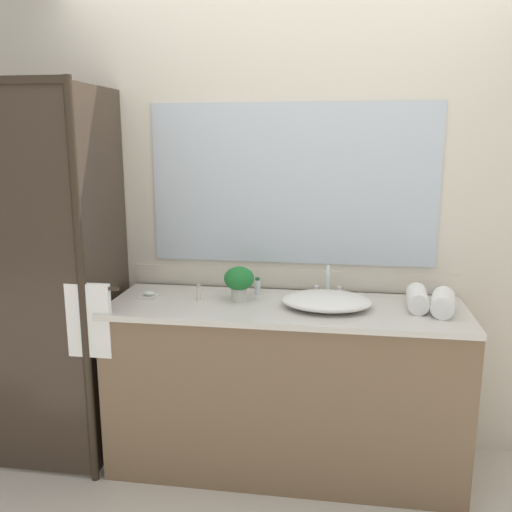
{
  "coord_description": "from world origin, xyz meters",
  "views": [
    {
      "loc": [
        0.25,
        -2.63,
        1.73
      ],
      "look_at": [
        -0.15,
        0.0,
        1.15
      ],
      "focal_mm": 38.31,
      "sensor_mm": 36.0,
      "label": 1
    }
  ],
  "objects_px": {
    "faucet": "(328,286)",
    "rolled_towel_near_edge": "(443,303)",
    "potted_plant": "(239,280)",
    "amenity_bottle_lotion": "(199,293)",
    "amenity_bottle_conditioner": "(257,286)",
    "rolled_towel_middle": "(417,298)",
    "soap_dish": "(148,295)",
    "sink_basin": "(327,301)"
  },
  "relations": [
    {
      "from": "faucet",
      "to": "amenity_bottle_lotion",
      "type": "height_order",
      "value": "faucet"
    },
    {
      "from": "rolled_towel_middle",
      "to": "potted_plant",
      "type": "bearing_deg",
      "value": 179.94
    },
    {
      "from": "potted_plant",
      "to": "rolled_towel_middle",
      "type": "distance_m",
      "value": 0.9
    },
    {
      "from": "sink_basin",
      "to": "rolled_towel_middle",
      "type": "xyz_separation_m",
      "value": [
        0.44,
        0.06,
        0.01
      ]
    },
    {
      "from": "sink_basin",
      "to": "faucet",
      "type": "height_order",
      "value": "faucet"
    },
    {
      "from": "sink_basin",
      "to": "amenity_bottle_lotion",
      "type": "xyz_separation_m",
      "value": [
        -0.66,
        0.03,
        0.0
      ]
    },
    {
      "from": "amenity_bottle_lotion",
      "to": "rolled_towel_middle",
      "type": "xyz_separation_m",
      "value": [
        1.1,
        0.03,
        0.01
      ]
    },
    {
      "from": "potted_plant",
      "to": "rolled_towel_near_edge",
      "type": "distance_m",
      "value": 1.01
    },
    {
      "from": "potted_plant",
      "to": "soap_dish",
      "type": "height_order",
      "value": "potted_plant"
    },
    {
      "from": "amenity_bottle_conditioner",
      "to": "rolled_towel_middle",
      "type": "bearing_deg",
      "value": -9.17
    },
    {
      "from": "sink_basin",
      "to": "rolled_towel_middle",
      "type": "height_order",
      "value": "rolled_towel_middle"
    },
    {
      "from": "potted_plant",
      "to": "amenity_bottle_lotion",
      "type": "bearing_deg",
      "value": -171.41
    },
    {
      "from": "sink_basin",
      "to": "potted_plant",
      "type": "height_order",
      "value": "potted_plant"
    },
    {
      "from": "soap_dish",
      "to": "rolled_towel_near_edge",
      "type": "xyz_separation_m",
      "value": [
        1.49,
        -0.04,
        0.04
      ]
    },
    {
      "from": "sink_basin",
      "to": "potted_plant",
      "type": "bearing_deg",
      "value": 172.64
    },
    {
      "from": "amenity_bottle_conditioner",
      "to": "faucet",
      "type": "bearing_deg",
      "value": -1.32
    },
    {
      "from": "rolled_towel_near_edge",
      "to": "soap_dish",
      "type": "bearing_deg",
      "value": 178.37
    },
    {
      "from": "faucet",
      "to": "soap_dish",
      "type": "height_order",
      "value": "faucet"
    },
    {
      "from": "amenity_bottle_conditioner",
      "to": "potted_plant",
      "type": "bearing_deg",
      "value": -120.33
    },
    {
      "from": "amenity_bottle_conditioner",
      "to": "rolled_towel_near_edge",
      "type": "bearing_deg",
      "value": -12.03
    },
    {
      "from": "rolled_towel_near_edge",
      "to": "sink_basin",
      "type": "bearing_deg",
      "value": 179.14
    },
    {
      "from": "faucet",
      "to": "rolled_towel_near_edge",
      "type": "xyz_separation_m",
      "value": [
        0.55,
        -0.19,
        -0.01
      ]
    },
    {
      "from": "potted_plant",
      "to": "rolled_towel_near_edge",
      "type": "height_order",
      "value": "potted_plant"
    },
    {
      "from": "faucet",
      "to": "amenity_bottle_conditioner",
      "type": "bearing_deg",
      "value": 178.68
    },
    {
      "from": "sink_basin",
      "to": "potted_plant",
      "type": "distance_m",
      "value": 0.46
    },
    {
      "from": "rolled_towel_middle",
      "to": "faucet",
      "type": "bearing_deg",
      "value": 164.43
    },
    {
      "from": "faucet",
      "to": "potted_plant",
      "type": "xyz_separation_m",
      "value": [
        -0.45,
        -0.12,
        0.05
      ]
    },
    {
      "from": "potted_plant",
      "to": "amenity_bottle_lotion",
      "type": "xyz_separation_m",
      "value": [
        -0.21,
        -0.03,
        -0.07
      ]
    },
    {
      "from": "amenity_bottle_lotion",
      "to": "rolled_towel_middle",
      "type": "relative_size",
      "value": 0.35
    },
    {
      "from": "amenity_bottle_lotion",
      "to": "rolled_towel_near_edge",
      "type": "height_order",
      "value": "rolled_towel_near_edge"
    },
    {
      "from": "sink_basin",
      "to": "amenity_bottle_conditioner",
      "type": "bearing_deg",
      "value": 153.22
    },
    {
      "from": "rolled_towel_near_edge",
      "to": "rolled_towel_middle",
      "type": "distance_m",
      "value": 0.13
    },
    {
      "from": "soap_dish",
      "to": "amenity_bottle_conditioner",
      "type": "bearing_deg",
      "value": 15.54
    },
    {
      "from": "sink_basin",
      "to": "amenity_bottle_conditioner",
      "type": "height_order",
      "value": "amenity_bottle_conditioner"
    },
    {
      "from": "faucet",
      "to": "sink_basin",
      "type": "bearing_deg",
      "value": -90.0
    },
    {
      "from": "rolled_towel_near_edge",
      "to": "potted_plant",
      "type": "bearing_deg",
      "value": 176.2
    },
    {
      "from": "soap_dish",
      "to": "amenity_bottle_lotion",
      "type": "relative_size",
      "value": 1.19
    },
    {
      "from": "amenity_bottle_conditioner",
      "to": "rolled_towel_near_edge",
      "type": "height_order",
      "value": "rolled_towel_near_edge"
    },
    {
      "from": "potted_plant",
      "to": "sink_basin",
      "type": "bearing_deg",
      "value": -7.36
    },
    {
      "from": "potted_plant",
      "to": "amenity_bottle_conditioner",
      "type": "bearing_deg",
      "value": 59.67
    },
    {
      "from": "amenity_bottle_conditioner",
      "to": "rolled_towel_middle",
      "type": "distance_m",
      "value": 0.83
    },
    {
      "from": "amenity_bottle_lotion",
      "to": "amenity_bottle_conditioner",
      "type": "distance_m",
      "value": 0.33
    }
  ]
}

